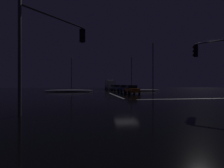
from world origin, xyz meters
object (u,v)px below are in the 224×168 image
sedan_silver (114,87)px  streetlamp_right_far (132,71)px  sedan_gray (117,88)px  traffic_signal_sw (51,42)px  streetlamp_right_near (153,64)px  sedan_blue (124,88)px  streetlamp_left_far (71,72)px  box_truck (110,84)px  sedan_orange (132,89)px

sedan_silver → streetlamp_right_far: size_ratio=0.43×
sedan_gray → traffic_signal_sw: traffic_signal_sw is taller
sedan_gray → streetlamp_right_near: size_ratio=0.43×
sedan_blue → traffic_signal_sw: traffic_signal_sw is taller
streetlamp_right_near → streetlamp_left_far: (-17.52, 16.00, -0.44)m
box_truck → streetlamp_right_near: bearing=-76.6°
sedan_gray → streetlamp_left_far: 14.07m
sedan_silver → traffic_signal_sw: traffic_signal_sw is taller
streetlamp_right_far → sedan_orange: bearing=-105.5°
streetlamp_right_far → traffic_signal_sw: bearing=-113.2°
streetlamp_left_far → streetlamp_right_near: bearing=-42.4°
traffic_signal_sw → streetlamp_left_far: (-2.10, 35.92, 0.77)m
sedan_silver → streetlamp_left_far: 12.87m
box_truck → streetlamp_right_near: streetlamp_right_near is taller
streetlamp_right_near → box_truck: bearing=103.4°
traffic_signal_sw → streetlamp_right_far: size_ratio=0.65×
sedan_orange → streetlamp_right_near: bearing=28.0°
sedan_orange → traffic_signal_sw: (-10.24, -17.17, 3.74)m
sedan_silver → traffic_signal_sw: 36.89m
sedan_orange → sedan_gray: (-0.37, 12.88, 0.00)m
sedan_gray → streetlamp_right_near: bearing=-61.3°
sedan_orange → streetlamp_left_far: size_ratio=0.47×
sedan_blue → box_truck: size_ratio=0.52×
traffic_signal_sw → streetlamp_left_far: 35.99m
sedan_blue → streetlamp_right_far: streetlamp_right_far is taller
sedan_silver → box_truck: (-0.07, 8.00, 0.91)m
box_truck → sedan_silver: bearing=-89.5°
sedan_orange → sedan_blue: bearing=90.3°
sedan_orange → traffic_signal_sw: traffic_signal_sw is taller
traffic_signal_sw → streetlamp_left_far: bearing=93.4°
box_truck → streetlamp_left_far: (-11.96, -7.41, 3.60)m
streetlamp_right_far → box_truck: bearing=126.9°
sedan_gray → traffic_signal_sw: bearing=-108.2°
streetlamp_right_far → streetlamp_right_near: (0.00, -16.00, 0.04)m
sedan_silver → box_truck: box_truck is taller
sedan_gray → sedan_orange: bearing=-88.3°
box_truck → sedan_orange: bearing=-89.2°
sedan_gray → streetlamp_right_far: bearing=46.6°
traffic_signal_sw → sedan_orange: bearing=59.2°
sedan_orange → sedan_silver: same height
sedan_blue → streetlamp_left_far: 18.13m
sedan_blue → streetlamp_left_far: bearing=134.5°
sedan_orange → box_truck: bearing=90.8°
traffic_signal_sw → sedan_gray: bearing=71.8°
sedan_orange → streetlamp_left_far: 22.90m
streetlamp_right_near → sedan_gray: bearing=118.7°
traffic_signal_sw → streetlamp_right_far: 39.11m
sedan_gray → streetlamp_right_near: 12.57m
sedan_orange → box_truck: (-0.38, 26.17, 0.91)m
sedan_gray → sedan_blue: bearing=-87.1°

